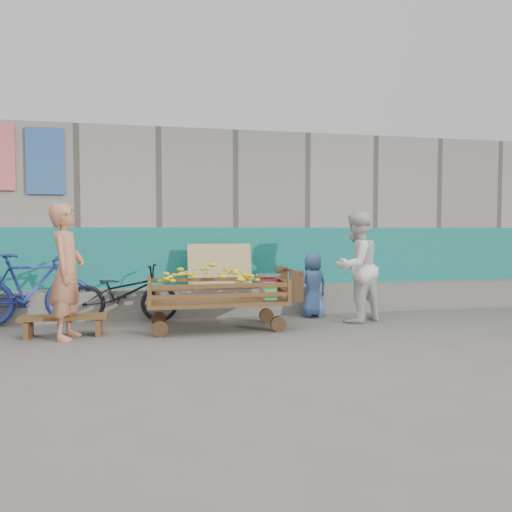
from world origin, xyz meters
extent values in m
plane|color=#58564F|center=(0.00, 0.00, 0.00)|extent=(80.00, 80.00, 0.00)
cube|color=gray|center=(0.00, 4.10, 1.50)|extent=(12.00, 3.00, 3.00)
cube|color=#0F7C70|center=(0.00, 2.58, 0.70)|extent=(12.00, 0.03, 1.40)
cube|color=#5E5D57|center=(0.00, 2.35, 0.23)|extent=(12.00, 0.50, 0.45)
cube|color=tan|center=(0.30, 2.22, 0.80)|extent=(1.00, 0.19, 0.68)
cube|color=#3463A6|center=(-2.30, 2.56, 2.40)|extent=(0.55, 0.03, 1.00)
cube|color=#542C19|center=(0.12, 1.22, 0.39)|extent=(1.87, 0.93, 0.05)
cylinder|color=#332715|center=(-0.66, 0.88, 0.10)|extent=(0.21, 0.06, 0.21)
cube|color=#542C19|center=(-0.79, 0.78, 0.56)|extent=(0.05, 0.05, 0.29)
cylinder|color=#332715|center=(-0.66, 1.56, 0.10)|extent=(0.21, 0.06, 0.21)
cube|color=#542C19|center=(-0.79, 1.65, 0.56)|extent=(0.05, 0.05, 0.29)
cylinder|color=#332715|center=(0.90, 0.88, 0.10)|extent=(0.21, 0.06, 0.21)
cube|color=#542C19|center=(1.02, 0.78, 0.56)|extent=(0.05, 0.05, 0.29)
cylinder|color=#332715|center=(0.90, 1.56, 0.10)|extent=(0.21, 0.06, 0.21)
cube|color=#542C19|center=(1.02, 1.65, 0.56)|extent=(0.05, 0.05, 0.29)
cube|color=#542C19|center=(0.12, 0.78, 0.52)|extent=(1.81, 0.04, 0.05)
cube|color=#542C19|center=(0.12, 0.78, 0.64)|extent=(1.81, 0.04, 0.05)
cube|color=#542C19|center=(0.12, 1.65, 0.52)|extent=(1.81, 0.04, 0.05)
cube|color=#542C19|center=(0.12, 1.65, 0.64)|extent=(1.81, 0.04, 0.05)
cube|color=#542C19|center=(-0.79, 1.22, 0.52)|extent=(0.04, 0.87, 0.05)
cube|color=#542C19|center=(-0.79, 1.22, 0.64)|extent=(0.04, 0.87, 0.05)
cube|color=#542C19|center=(1.02, 1.22, 0.52)|extent=(0.04, 0.87, 0.05)
cube|color=#542C19|center=(1.02, 1.22, 0.64)|extent=(0.04, 0.87, 0.05)
cylinder|color=#332715|center=(1.21, 1.22, 0.78)|extent=(0.04, 0.83, 0.04)
cube|color=#332715|center=(1.13, 1.60, 0.60)|extent=(0.19, 0.04, 0.41)
cube|color=#332715|center=(1.13, 0.83, 0.60)|extent=(0.19, 0.04, 0.41)
ellipsoid|color=#F0F311|center=(0.01, 1.22, 0.64)|extent=(1.35, 0.73, 0.46)
cylinder|color=#FF487B|center=(0.84, 1.22, 0.55)|extent=(0.25, 0.25, 0.27)
cylinder|color=silver|center=(0.84, 1.22, 0.70)|extent=(0.03, 0.03, 0.06)
cylinder|color=silver|center=(0.84, 1.22, 0.74)|extent=(0.35, 0.35, 0.02)
cube|color=#58E776|center=(0.79, 0.93, 0.54)|extent=(0.17, 0.12, 0.23)
cube|color=#542C19|center=(-1.86, 1.16, 0.25)|extent=(1.07, 0.32, 0.04)
cube|color=#542C19|center=(-2.28, 1.16, 0.11)|extent=(0.06, 0.30, 0.21)
cube|color=#542C19|center=(-1.43, 1.16, 0.11)|extent=(0.06, 0.30, 0.21)
imported|color=#BD7251|center=(-1.78, 1.01, 0.84)|extent=(0.50, 0.67, 1.69)
imported|color=silver|center=(2.21, 1.34, 0.82)|extent=(0.99, 0.92, 1.64)
imported|color=#3C5C97|center=(1.71, 1.86, 0.50)|extent=(0.55, 0.43, 1.00)
imported|color=black|center=(-1.17, 2.05, 0.43)|extent=(1.69, 0.85, 0.85)
imported|color=navy|center=(-2.45, 2.05, 0.51)|extent=(1.76, 0.73, 1.03)
camera|label=1|loc=(-0.78, -5.52, 1.36)|focal=35.00mm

